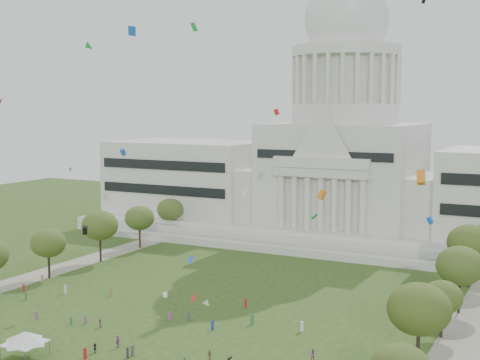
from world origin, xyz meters
name	(u,v)px	position (x,y,z in m)	size (l,w,h in m)	color
ground	(108,360)	(0.00, 0.00, 0.00)	(400.00, 400.00, 0.00)	#2C4617
capitol	(344,164)	(0.00, 113.59, 22.30)	(160.00, 64.50, 91.30)	silver
path_left	(24,280)	(-48.00, 30.00, 0.02)	(8.00, 160.00, 0.04)	gray
path_right	(458,349)	(48.00, 30.00, 0.02)	(8.00, 160.00, 0.04)	gray
row_tree_r_2	(419,309)	(44.17, 17.44, 9.66)	(9.55, 9.55, 13.58)	black
row_tree_l_3	(48,243)	(-44.09, 33.92, 8.21)	(8.12, 8.12, 11.55)	black
row_tree_r_3	(442,297)	(44.40, 34.48, 7.08)	(7.01, 7.01, 9.98)	black
row_tree_l_4	(100,225)	(-44.08, 52.42, 9.39)	(9.29, 9.29, 13.21)	black
row_tree_r_4	(460,266)	(44.76, 50.04, 9.29)	(9.19, 9.19, 13.06)	black
row_tree_l_5	(140,218)	(-45.22, 71.01, 8.42)	(8.33, 8.33, 11.85)	black
row_tree_r_5	(470,243)	(43.49, 70.19, 9.93)	(9.82, 9.82, 13.96)	black
row_tree_l_6	(170,209)	(-46.87, 89.14, 8.27)	(8.19, 8.19, 11.64)	black
event_tent	(25,337)	(-12.09, -5.44, 3.42)	(8.29, 8.29, 4.41)	#4C4C4C
person_2	(313,355)	(28.67, 14.57, 0.92)	(0.89, 0.55, 1.83)	#994C8C
person_4	(118,342)	(-1.93, 4.93, 1.01)	(1.18, 0.64, 2.02)	#994C8C
person_5	(95,348)	(-3.80, 1.43, 0.78)	(1.46, 0.58, 1.57)	#26262B
person_8	(100,323)	(-11.08, 11.67, 0.78)	(0.76, 0.47, 1.56)	#994C8C
person_10	(210,355)	(14.08, 7.39, 0.80)	(0.94, 0.51, 1.60)	olive
distant_crowd	(106,316)	(-12.52, 15.15, 0.88)	(66.58, 36.12, 1.92)	#26262B
kite_swarm	(176,156)	(6.94, 9.34, 31.61)	(89.35, 106.19, 63.09)	black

